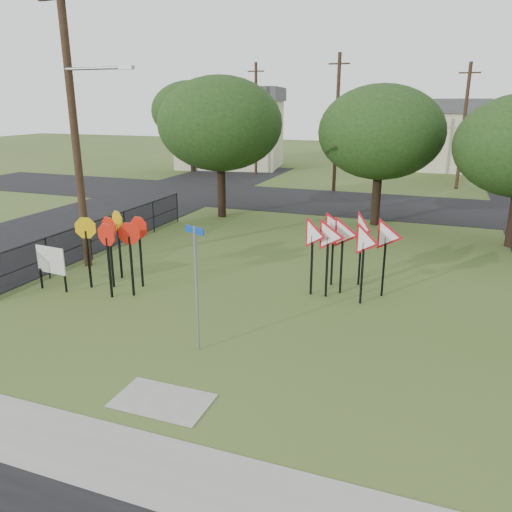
{
  "coord_description": "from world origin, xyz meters",
  "views": [
    {
      "loc": [
        4.96,
        -10.15,
        5.95
      ],
      "look_at": [
        0.07,
        3.0,
        1.6
      ],
      "focal_mm": 35.0,
      "sensor_mm": 36.0,
      "label": 1
    }
  ],
  "objects": [
    {
      "name": "street_far",
      "position": [
        0.0,
        20.0,
        0.01
      ],
      "size": [
        60.0,
        8.0,
        0.02
      ],
      "primitive_type": "cube",
      "color": "black",
      "rests_on": "ground"
    },
    {
      "name": "curb_pad",
      "position": [
        0.0,
        -2.4,
        0.01
      ],
      "size": [
        2.0,
        1.2,
        0.02
      ],
      "primitive_type": "cube",
      "color": "gray",
      "rests_on": "ground"
    },
    {
      "name": "planting_strip",
      "position": [
        0.0,
        -5.4,
        0.01
      ],
      "size": [
        30.0,
        0.8,
        0.02
      ],
      "primitive_type": "cube",
      "color": "#38501E",
      "rests_on": "ground"
    },
    {
      "name": "fence_run",
      "position": [
        -7.6,
        6.25,
        0.78
      ],
      "size": [
        0.05,
        11.55,
        1.5
      ],
      "color": "black",
      "rests_on": "ground"
    },
    {
      "name": "tree_near_left",
      "position": [
        -6.0,
        14.0,
        4.86
      ],
      "size": [
        6.4,
        6.4,
        7.27
      ],
      "color": "black",
      "rests_on": "ground"
    },
    {
      "name": "sidewalk",
      "position": [
        0.0,
        -4.2,
        0.01
      ],
      "size": [
        30.0,
        1.6,
        0.02
      ],
      "primitive_type": "cube",
      "color": "gray",
      "rests_on": "ground"
    },
    {
      "name": "street_name_sign",
      "position": [
        -0.31,
        -0.1,
        1.81
      ],
      "size": [
        0.61,
        0.28,
        3.18
      ],
      "color": "gray",
      "rests_on": "ground"
    },
    {
      "name": "tree_near_mid",
      "position": [
        2.0,
        15.0,
        4.54
      ],
      "size": [
        6.0,
        6.0,
        6.8
      ],
      "color": "black",
      "rests_on": "ground"
    },
    {
      "name": "far_pole_b",
      "position": [
        6.0,
        28.0,
        4.35
      ],
      "size": [
        1.4,
        0.24,
        8.5
      ],
      "color": "#39271A",
      "rests_on": "ground"
    },
    {
      "name": "info_board",
      "position": [
        -6.65,
        1.94,
        0.99
      ],
      "size": [
        1.19,
        0.16,
        1.49
      ],
      "color": "black",
      "rests_on": "ground"
    },
    {
      "name": "house_left",
      "position": [
        -14.0,
        34.0,
        3.65
      ],
      "size": [
        10.58,
        8.88,
        7.2
      ],
      "color": "beige",
      "rests_on": "ground"
    },
    {
      "name": "far_pole_c",
      "position": [
        -10.0,
        30.0,
        4.6
      ],
      "size": [
        1.4,
        0.24,
        9.0
      ],
      "color": "#39271A",
      "rests_on": "ground"
    },
    {
      "name": "stop_sign_cluster",
      "position": [
        -4.74,
        2.84,
        1.8
      ],
      "size": [
        2.47,
        1.94,
        2.42
      ],
      "color": "black",
      "rests_on": "ground"
    },
    {
      "name": "utility_pole_main",
      "position": [
        -7.24,
        4.5,
        5.21
      ],
      "size": [
        3.55,
        0.33,
        10.0
      ],
      "color": "#39271A",
      "rests_on": "ground"
    },
    {
      "name": "ground",
      "position": [
        0.0,
        0.0,
        0.0
      ],
      "size": [
        140.0,
        140.0,
        0.0
      ],
      "primitive_type": "plane",
      "color": "#38501E"
    },
    {
      "name": "house_mid",
      "position": [
        4.0,
        40.0,
        3.15
      ],
      "size": [
        8.4,
        8.4,
        6.2
      ],
      "color": "beige",
      "rests_on": "ground"
    },
    {
      "name": "tree_far_left",
      "position": [
        -16.0,
        30.0,
        5.17
      ],
      "size": [
        6.8,
        6.8,
        7.73
      ],
      "color": "black",
      "rests_on": "ground"
    },
    {
      "name": "yield_sign_cluster",
      "position": [
        2.36,
        5.03,
        1.88
      ],
      "size": [
        3.18,
        2.4,
        2.57
      ],
      "color": "black",
      "rests_on": "ground"
    },
    {
      "name": "street_left",
      "position": [
        -12.0,
        10.0,
        0.01
      ],
      "size": [
        8.0,
        50.0,
        0.02
      ],
      "primitive_type": "cube",
      "color": "black",
      "rests_on": "ground"
    },
    {
      "name": "far_pole_a",
      "position": [
        -2.0,
        24.0,
        4.6
      ],
      "size": [
        1.4,
        0.24,
        9.0
      ],
      "color": "#39271A",
      "rests_on": "ground"
    }
  ]
}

